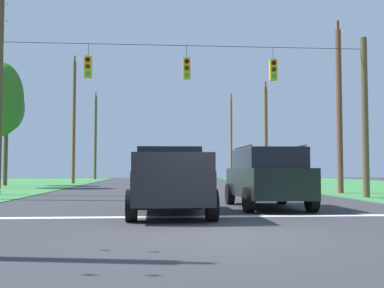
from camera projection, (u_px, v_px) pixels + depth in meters
name	position (u px, v px, depth m)	size (l,w,h in m)	color
ground_plane	(219.00, 235.00, 9.10)	(120.00, 120.00, 0.00)	#333338
stop_bar_stripe	(202.00, 217.00, 12.58)	(13.67, 0.45, 0.01)	white
lane_dash_0	(187.00, 201.00, 18.56)	(0.15, 2.50, 0.01)	white
lane_dash_1	(179.00, 192.00, 25.81)	(0.15, 2.50, 0.01)	white
lane_dash_2	(175.00, 188.00, 30.81)	(0.15, 2.50, 0.01)	white
lane_dash_3	(172.00, 185.00, 37.65)	(0.15, 2.50, 0.01)	white
lane_dash_4	(169.00, 182.00, 46.22)	(0.15, 2.50, 0.01)	white
overhead_signal_span	(186.00, 108.00, 20.28)	(16.52, 0.31, 7.31)	brown
pickup_truck	(169.00, 181.00, 13.40)	(2.33, 5.42, 1.95)	black
suv_black	(267.00, 176.00, 15.47)	(2.26, 4.83, 2.05)	black
distant_car_crossing_white	(254.00, 177.00, 29.69)	(2.02, 4.30, 1.52)	silver
utility_pole_mid_right	(339.00, 109.00, 24.56)	(0.31, 1.54, 9.30)	brown
utility_pole_far_right	(266.00, 132.00, 42.39)	(0.31, 1.83, 9.42)	brown
utility_pole_near_left	(231.00, 137.00, 60.03)	(0.27, 1.78, 11.27)	brown
utility_pole_far_left	(0.00, 87.00, 23.03)	(0.27, 1.71, 10.82)	brown
utility_pole_distant_right	(74.00, 119.00, 40.70)	(0.28, 1.54, 11.39)	brown
utility_pole_distant_left	(95.00, 136.00, 57.41)	(0.32, 1.99, 10.89)	brown
tree_roadside_right	(0.00, 99.00, 31.40)	(3.07, 3.07, 8.64)	brown
tree_roadside_left	(7.00, 108.00, 35.62)	(2.68, 2.68, 7.98)	brown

